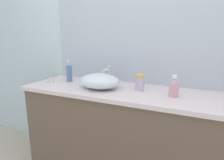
% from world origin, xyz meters
% --- Properties ---
extents(bathroom_wall_rear, '(6.00, 0.06, 2.60)m').
position_xyz_m(bathroom_wall_rear, '(0.00, 0.73, 1.30)').
color(bathroom_wall_rear, silver).
rests_on(bathroom_wall_rear, ground).
extents(vanity_counter, '(1.80, 0.56, 0.87)m').
position_xyz_m(vanity_counter, '(-0.08, 0.41, 0.44)').
color(vanity_counter, brown).
rests_on(vanity_counter, ground).
extents(wall_mirror_panel, '(1.71, 0.01, 1.16)m').
position_xyz_m(wall_mirror_panel, '(-0.08, 0.69, 1.46)').
color(wall_mirror_panel, '#B2BCC6').
rests_on(wall_mirror_panel, vanity_counter).
extents(sink_basin, '(0.36, 0.28, 0.13)m').
position_xyz_m(sink_basin, '(-0.30, 0.37, 0.94)').
color(sink_basin, silver).
rests_on(sink_basin, vanity_counter).
extents(faucet, '(0.03, 0.14, 0.18)m').
position_xyz_m(faucet, '(-0.30, 0.52, 0.98)').
color(faucet, silver).
rests_on(faucet, vanity_counter).
extents(soap_dispenser, '(0.06, 0.06, 0.21)m').
position_xyz_m(soap_dispenser, '(-0.70, 0.47, 0.97)').
color(soap_dispenser, '#56759E').
rests_on(soap_dispenser, vanity_counter).
extents(lotion_bottle, '(0.07, 0.07, 0.17)m').
position_xyz_m(lotion_bottle, '(0.31, 0.39, 0.94)').
color(lotion_bottle, pink).
rests_on(lotion_bottle, vanity_counter).
extents(spray_can, '(0.07, 0.07, 0.13)m').
position_xyz_m(spray_can, '(0.04, 0.45, 0.94)').
color(spray_can, '#BEAED1').
rests_on(spray_can, vanity_counter).
extents(candle_jar, '(0.05, 0.05, 0.03)m').
position_xyz_m(candle_jar, '(-0.84, 0.37, 0.89)').
color(candle_jar, beige).
rests_on(candle_jar, vanity_counter).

